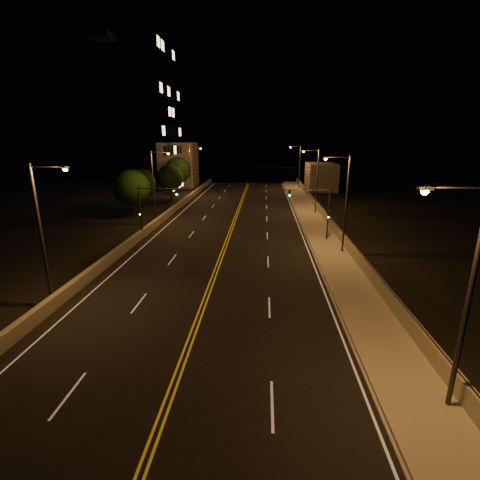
# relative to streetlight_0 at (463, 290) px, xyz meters

# --- Properties ---
(ground) EXTENTS (160.00, 160.00, 0.00)m
(ground) POSITION_rel_streetlight_0_xyz_m (-11.53, -1.74, -5.46)
(ground) COLOR black
(ground) RESTS_ON ground
(road) EXTENTS (18.00, 120.00, 0.02)m
(road) POSITION_rel_streetlight_0_xyz_m (-11.53, 18.26, -5.45)
(road) COLOR black
(road) RESTS_ON ground
(sidewalk) EXTENTS (3.60, 120.00, 0.30)m
(sidewalk) POSITION_rel_streetlight_0_xyz_m (-0.73, 18.26, -5.31)
(sidewalk) COLOR #9D9884
(sidewalk) RESTS_ON ground
(curb) EXTENTS (0.14, 120.00, 0.15)m
(curb) POSITION_rel_streetlight_0_xyz_m (-2.60, 18.26, -5.38)
(curb) COLOR #9D9884
(curb) RESTS_ON ground
(parapet_wall) EXTENTS (0.30, 120.00, 1.00)m
(parapet_wall) POSITION_rel_streetlight_0_xyz_m (0.92, 18.26, -4.66)
(parapet_wall) COLOR gray
(parapet_wall) RESTS_ON sidewalk
(jersey_barrier) EXTENTS (0.45, 120.00, 0.92)m
(jersey_barrier) POSITION_rel_streetlight_0_xyz_m (-21.40, 18.26, -5.00)
(jersey_barrier) COLOR gray
(jersey_barrier) RESTS_ON ground
(distant_building_right) EXTENTS (6.00, 10.00, 5.80)m
(distant_building_right) POSITION_rel_streetlight_0_xyz_m (4.97, 65.85, -2.56)
(distant_building_right) COLOR gray
(distant_building_right) RESTS_ON ground
(distant_building_left) EXTENTS (8.00, 8.00, 10.11)m
(distant_building_left) POSITION_rel_streetlight_0_xyz_m (-27.53, 69.32, -0.40)
(distant_building_left) COLOR gray
(distant_building_left) RESTS_ON ground
(parapet_rail) EXTENTS (0.06, 120.00, 0.06)m
(parapet_rail) POSITION_rel_streetlight_0_xyz_m (0.92, 18.26, -4.13)
(parapet_rail) COLOR black
(parapet_rail) RESTS_ON parapet_wall
(lane_markings) EXTENTS (17.32, 116.00, 0.00)m
(lane_markings) POSITION_rel_streetlight_0_xyz_m (-11.53, 18.19, -5.43)
(lane_markings) COLOR silver
(lane_markings) RESTS_ON road
(streetlight_0) EXTENTS (2.55, 0.28, 9.49)m
(streetlight_0) POSITION_rel_streetlight_0_xyz_m (0.00, 0.00, 0.00)
(streetlight_0) COLOR #2D2D33
(streetlight_0) RESTS_ON ground
(streetlight_1) EXTENTS (2.55, 0.28, 9.49)m
(streetlight_1) POSITION_rel_streetlight_0_xyz_m (0.00, 20.59, 0.00)
(streetlight_1) COLOR #2D2D33
(streetlight_1) RESTS_ON ground
(streetlight_2) EXTENTS (2.55, 0.28, 9.49)m
(streetlight_2) POSITION_rel_streetlight_0_xyz_m (0.00, 39.53, 0.00)
(streetlight_2) COLOR #2D2D33
(streetlight_2) RESTS_ON ground
(streetlight_3) EXTENTS (2.55, 0.28, 9.49)m
(streetlight_3) POSITION_rel_streetlight_0_xyz_m (0.00, 66.22, 0.00)
(streetlight_3) COLOR #2D2D33
(streetlight_3) RESTS_ON ground
(streetlight_4) EXTENTS (2.55, 0.28, 9.49)m
(streetlight_4) POSITION_rel_streetlight_0_xyz_m (-21.46, 7.95, 0.00)
(streetlight_4) COLOR #2D2D33
(streetlight_4) RESTS_ON ground
(streetlight_5) EXTENTS (2.55, 0.28, 9.49)m
(streetlight_5) POSITION_rel_streetlight_0_xyz_m (-21.46, 31.28, 0.00)
(streetlight_5) COLOR #2D2D33
(streetlight_5) RESTS_ON ground
(streetlight_6) EXTENTS (2.55, 0.28, 9.49)m
(streetlight_6) POSITION_rel_streetlight_0_xyz_m (-21.46, 54.11, 0.00)
(streetlight_6) COLOR #2D2D33
(streetlight_6) RESTS_ON ground
(traffic_signal_right) EXTENTS (5.11, 0.31, 5.89)m
(traffic_signal_right) POSITION_rel_streetlight_0_xyz_m (-1.55, 24.84, -1.71)
(traffic_signal_right) COLOR #2D2D33
(traffic_signal_right) RESTS_ON ground
(traffic_signal_left) EXTENTS (5.11, 0.31, 5.89)m
(traffic_signal_left) POSITION_rel_streetlight_0_xyz_m (-20.31, 24.84, -1.71)
(traffic_signal_left) COLOR #2D2D33
(traffic_signal_left) RESTS_ON ground
(overhead_wires) EXTENTS (22.00, 0.03, 0.83)m
(overhead_wires) POSITION_rel_streetlight_0_xyz_m (-11.53, 27.76, 1.94)
(overhead_wires) COLOR black
(building_tower) EXTENTS (24.00, 15.00, 29.16)m
(building_tower) POSITION_rel_streetlight_0_xyz_m (-36.95, 54.99, 8.55)
(building_tower) COLOR gray
(building_tower) RESTS_ON ground
(tree_0) EXTENTS (5.04, 5.04, 6.83)m
(tree_0) POSITION_rel_streetlight_0_xyz_m (-26.11, 35.20, -1.15)
(tree_0) COLOR black
(tree_0) RESTS_ON ground
(tree_1) EXTENTS (4.64, 4.64, 6.29)m
(tree_1) POSITION_rel_streetlight_0_xyz_m (-27.35, 42.92, -1.50)
(tree_1) COLOR black
(tree_1) RESTS_ON ground
(tree_2) EXTENTS (4.78, 4.78, 6.48)m
(tree_2) POSITION_rel_streetlight_0_xyz_m (-24.70, 50.60, -1.38)
(tree_2) COLOR black
(tree_2) RESTS_ON ground
(tree_3) EXTENTS (5.39, 5.39, 7.31)m
(tree_3) POSITION_rel_streetlight_0_xyz_m (-25.55, 59.90, -0.85)
(tree_3) COLOR black
(tree_3) RESTS_ON ground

